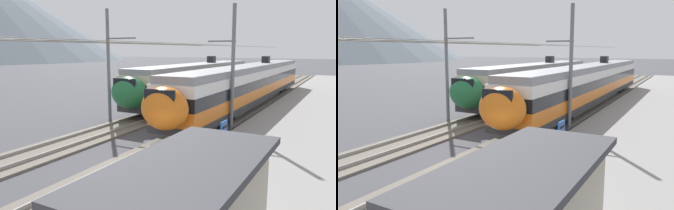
% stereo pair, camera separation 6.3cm
% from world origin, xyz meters
% --- Properties ---
extents(ground_plane, '(400.00, 400.00, 0.00)m').
position_xyz_m(ground_plane, '(0.00, 0.00, 0.00)').
color(ground_plane, '#424247').
extents(platform_slab, '(120.00, 8.34, 0.30)m').
position_xyz_m(platform_slab, '(0.00, -4.99, 0.15)').
color(platform_slab, gray).
rests_on(platform_slab, ground).
extents(track_near, '(120.00, 3.00, 0.28)m').
position_xyz_m(track_near, '(0.00, 1.13, 0.07)').
color(track_near, '#6B6359').
rests_on(track_near, ground).
extents(track_far, '(120.00, 3.00, 0.28)m').
position_xyz_m(track_far, '(0.00, 6.46, 0.07)').
color(track_far, '#6B6359').
rests_on(track_far, ground).
extents(train_near_platform, '(34.30, 2.87, 4.27)m').
position_xyz_m(train_near_platform, '(19.26, 1.13, 2.23)').
color(train_near_platform, '#2D2D30').
rests_on(train_near_platform, track_near).
extents(train_far_track, '(24.28, 3.03, 4.27)m').
position_xyz_m(train_far_track, '(18.58, 6.46, 2.22)').
color(train_far_track, '#2D2D30').
rests_on(train_far_track, track_far).
extents(catenary_mast_mid, '(42.32, 1.86, 8.04)m').
position_xyz_m(catenary_mast_mid, '(8.88, -0.33, 4.16)').
color(catenary_mast_mid, slate).
rests_on(catenary_mast_mid, ground).
extents(catenary_mast_far_side, '(42.32, 2.60, 8.15)m').
position_xyz_m(catenary_mast_far_side, '(7.92, 8.59, 4.25)').
color(catenary_mast_far_side, slate).
rests_on(catenary_mast_far_side, ground).
extents(platform_sign, '(0.70, 0.08, 2.02)m').
position_xyz_m(platform_sign, '(1.27, -2.61, 1.78)').
color(platform_sign, '#59595B').
rests_on(platform_sign, platform_slab).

